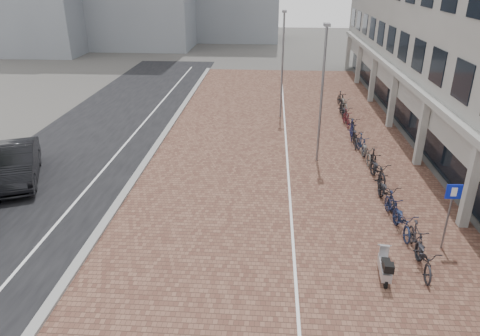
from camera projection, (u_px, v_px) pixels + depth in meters
name	position (u px, v px, depth m)	size (l,w,h in m)	color
ground	(227.00, 281.00, 14.10)	(140.00, 140.00, 0.00)	#474442
plaza_brick	(283.00, 147.00, 24.89)	(14.50, 42.00, 0.04)	brown
street_asphalt	(93.00, 142.00, 25.60)	(8.00, 50.00, 0.03)	black
curb	(159.00, 142.00, 25.32)	(0.35, 42.00, 0.14)	gray
lane_line	(127.00, 142.00, 25.46)	(0.12, 44.00, 0.00)	white
parking_line	(286.00, 146.00, 24.87)	(0.10, 30.00, 0.00)	white
car_dark	(15.00, 163.00, 20.58)	(1.82, 5.22, 1.72)	black
scooter_front	(385.00, 266.00, 14.06)	(0.43, 1.39, 0.96)	#B2B2B7
parking_sign	(450.00, 206.00, 15.06)	(0.53, 0.10, 2.56)	slate
lamp_near	(321.00, 97.00, 21.65)	(0.12, 0.12, 6.82)	slate
lamp_far	(282.00, 67.00, 28.52)	(0.12, 0.12, 6.81)	gray
bike_row	(365.00, 149.00, 23.18)	(1.18, 21.45, 1.05)	black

